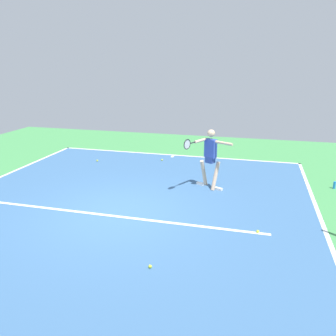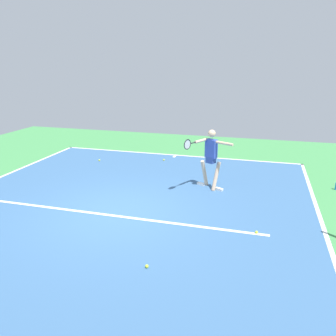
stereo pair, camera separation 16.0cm
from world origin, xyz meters
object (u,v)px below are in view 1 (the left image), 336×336
object	(u,v)px
tennis_ball_by_baseline	(258,231)
water_bottle	(334,185)
tennis_player	(210,155)
tennis_ball_near_player	(162,160)
tennis_ball_near_service_line	(97,161)
tennis_ball_centre_court	(150,266)

from	to	relation	value
tennis_ball_by_baseline	water_bottle	xyz separation A→B (m)	(-2.20, -3.47, 0.08)
tennis_player	tennis_ball_by_baseline	xyz separation A→B (m)	(-1.48, 2.58, -1.00)
tennis_ball_near_player	water_bottle	xyz separation A→B (m)	(-5.86, 1.62, 0.08)
tennis_ball_near_service_line	tennis_ball_centre_court	xyz separation A→B (m)	(-4.15, 6.27, 0.00)
tennis_player	water_bottle	world-z (taller)	tennis_player
tennis_ball_centre_court	tennis_ball_near_player	world-z (taller)	same
tennis_player	tennis_ball_by_baseline	distance (m)	3.13
tennis_ball_centre_court	tennis_ball_by_baseline	xyz separation A→B (m)	(-1.91, -1.92, 0.00)
tennis_ball_near_service_line	water_bottle	world-z (taller)	water_bottle
tennis_player	tennis_ball_by_baseline	world-z (taller)	tennis_player
tennis_ball_near_service_line	tennis_ball_near_player	size ratio (longest dim) A/B	1.00
tennis_player	water_bottle	size ratio (longest dim) A/B	8.19
tennis_player	tennis_ball_centre_court	xyz separation A→B (m)	(0.43, 4.49, -1.00)
tennis_ball_near_player	tennis_ball_by_baseline	world-z (taller)	same
water_bottle	tennis_ball_by_baseline	bearing A→B (deg)	57.63
tennis_ball_centre_court	water_bottle	world-z (taller)	water_bottle
tennis_player	tennis_ball_by_baseline	size ratio (longest dim) A/B	27.29
tennis_player	tennis_ball_near_player	distance (m)	3.48
tennis_player	tennis_ball_near_service_line	bearing A→B (deg)	5.23
tennis_player	water_bottle	distance (m)	3.89
tennis_ball_near_player	tennis_ball_by_baseline	bearing A→B (deg)	125.71
tennis_ball_near_service_line	tennis_ball_near_player	bearing A→B (deg)	-162.91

